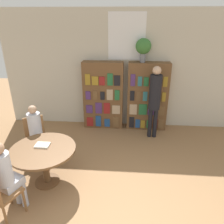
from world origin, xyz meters
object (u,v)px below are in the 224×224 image
Objects in this scene: flower_vase at (143,47)px; seated_reader_right at (7,174)px; bookshelf_left at (103,96)px; librarian_standing at (155,96)px; bookshelf_right at (147,97)px; reading_table at (44,155)px; chair_left_side at (36,136)px; seated_reader_left at (36,132)px.

seated_reader_right is (-2.04, -2.99, -1.42)m from flower_vase.
librarian_standing is (1.27, -0.50, 0.21)m from bookshelf_left.
reading_table is (-1.93, -2.33, -0.29)m from bookshelf_right.
chair_left_side reaches higher than reading_table.
chair_left_side is at bearing -128.73° from bookshelf_left.
seated_reader_right is at bearing -124.31° from flower_vase.
reading_table is 0.63× the size of librarian_standing.
bookshelf_right is 1.57× the size of reading_table.
seated_reader_left is (0.09, -0.16, 0.19)m from chair_left_side.
bookshelf_left is at bearing 71.39° from reading_table.
chair_left_side is 2.79m from librarian_standing.
reading_table is at bearing -138.43° from librarian_standing.
chair_left_side is at bearing -90.00° from seated_reader_left.
reading_table is at bearing 90.00° from seated_reader_right.
flower_vase is (0.98, 0.00, 1.25)m from bookshelf_left.
seated_reader_left is 0.69× the size of librarian_standing.
seated_reader_right is 3.43m from librarian_standing.
seated_reader_left is at bearing 117.01° from seated_reader_right.
bookshelf_right is 3.04m from reading_table.
bookshelf_right is at bearing 76.51° from seated_reader_right.
chair_left_side is (-2.22, -1.56, -1.62)m from flower_vase.
flower_vase reaches higher than bookshelf_right.
flower_vase is at bearing 78.76° from seated_reader_right.
seated_reader_right is at bearing 66.31° from chair_left_side.
bookshelf_left is 2.03m from chair_left_side.
seated_reader_right reaches higher than reading_table.
reading_table is 1.24× the size of chair_left_side.
reading_table is 0.91× the size of seated_reader_left.
bookshelf_left is 3.15× the size of flower_vase.
bookshelf_left and bookshelf_right have the same top height.
reading_table is 0.73m from seated_reader_right.
chair_left_side is at bearing -144.96° from flower_vase.
bookshelf_left is 1.95× the size of chair_left_side.
librarian_standing reaches higher than seated_reader_left.
seated_reader_right is at bearing -113.07° from reading_table.
bookshelf_right reaches higher than chair_left_side.
bookshelf_left is at bearing 179.98° from bookshelf_right.
flower_vase is at bearing 52.95° from reading_table.
librarian_standing is (0.12, -0.50, 0.21)m from bookshelf_right.
bookshelf_left is at bearing 93.45° from seated_reader_right.
seated_reader_left is at bearing 120.93° from reading_table.
librarian_standing is (2.52, 1.05, 0.58)m from chair_left_side.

